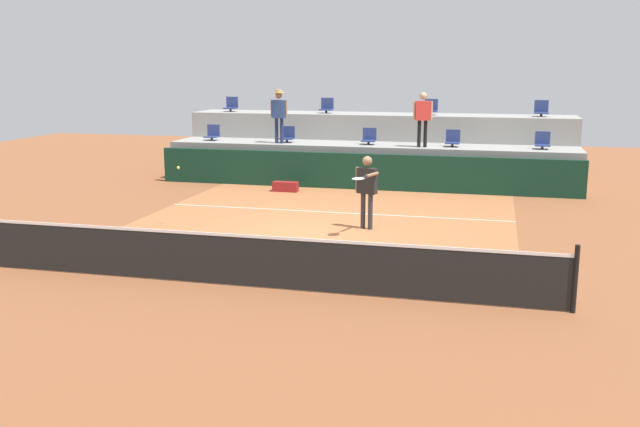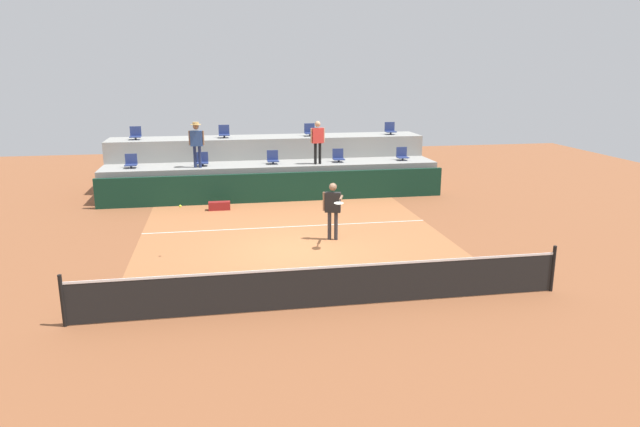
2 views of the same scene
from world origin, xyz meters
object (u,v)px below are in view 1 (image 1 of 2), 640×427
at_px(stadium_chair_lower_far_right, 542,142).
at_px(tennis_player, 367,185).
at_px(stadium_chair_upper_right, 431,108).
at_px(spectator_with_hat, 279,111).
at_px(stadium_chair_upper_far_right, 541,110).
at_px(spectator_leaning_on_rail, 423,114).
at_px(stadium_chair_lower_right, 453,140).
at_px(stadium_chair_upper_far_left, 231,105).
at_px(stadium_chair_lower_far_left, 213,134).
at_px(tennis_ball, 178,168).
at_px(stadium_chair_upper_left, 327,107).
at_px(equipment_bag, 285,187).
at_px(stadium_chair_lower_left, 288,136).
at_px(stadium_chair_lower_center, 369,138).

relative_size(stadium_chair_lower_far_right, tennis_player, 0.31).
distance_m(stadium_chair_upper_right, spectator_with_hat, 5.13).
distance_m(stadium_chair_upper_far_right, spectator_leaning_on_rail, 4.19).
bearing_deg(stadium_chair_lower_right, tennis_player, -103.25).
bearing_deg(tennis_player, spectator_leaning_on_rail, 84.21).
distance_m(stadium_chair_upper_far_left, stadium_chair_upper_far_right, 10.64).
relative_size(stadium_chair_upper_far_left, stadium_chair_upper_far_right, 1.00).
bearing_deg(stadium_chair_upper_right, spectator_with_hat, -154.79).
height_order(stadium_chair_upper_far_left, stadium_chair_upper_far_right, same).
bearing_deg(stadium_chair_lower_far_left, tennis_ball, -73.31).
xyz_separation_m(stadium_chair_upper_far_left, stadium_chair_upper_left, (3.52, 0.00, 0.00)).
xyz_separation_m(stadium_chair_upper_far_left, spectator_leaning_on_rail, (7.06, -2.18, -0.06)).
xyz_separation_m(stadium_chair_lower_right, equipment_bag, (-4.77, -2.17, -1.31)).
bearing_deg(stadium_chair_upper_far_right, stadium_chair_lower_left, -167.33).
distance_m(stadium_chair_lower_right, stadium_chair_upper_left, 4.87).
height_order(stadium_chair_lower_center, stadium_chair_lower_right, same).
distance_m(stadium_chair_lower_far_left, tennis_ball, 7.66).
relative_size(stadium_chair_upper_far_left, spectator_with_hat, 0.30).
distance_m(stadium_chair_lower_center, tennis_ball, 7.98).
height_order(spectator_leaning_on_rail, tennis_ball, spectator_leaning_on_rail).
distance_m(stadium_chair_upper_far_left, equipment_bag, 5.54).
relative_size(stadium_chair_lower_far_left, stadium_chair_upper_far_right, 1.00).
bearing_deg(stadium_chair_upper_far_right, equipment_bag, -151.93).
bearing_deg(stadium_chair_lower_center, stadium_chair_lower_right, 0.00).
height_order(stadium_chair_lower_center, spectator_leaning_on_rail, spectator_leaning_on_rail).
bearing_deg(stadium_chair_lower_center, stadium_chair_upper_right, 45.58).
height_order(stadium_chair_lower_far_left, tennis_player, stadium_chair_lower_far_left).
distance_m(stadium_chair_lower_far_right, equipment_bag, 7.85).
distance_m(tennis_player, spectator_leaning_on_rail, 6.24).
bearing_deg(stadium_chair_lower_far_right, stadium_chair_upper_right, 152.95).
relative_size(stadium_chair_upper_far_right, tennis_player, 0.31).
bearing_deg(tennis_ball, stadium_chair_upper_right, 61.78).
bearing_deg(stadium_chair_upper_far_left, spectator_with_hat, -41.52).
bearing_deg(stadium_chair_upper_far_right, tennis_player, -116.91).
relative_size(stadium_chair_upper_far_left, stadium_chair_upper_right, 1.00).
bearing_deg(tennis_player, stadium_chair_upper_far_right, 63.09).
bearing_deg(spectator_with_hat, stadium_chair_upper_left, 64.21).
height_order(stadium_chair_lower_far_right, stadium_chair_upper_left, stadium_chair_upper_left).
bearing_deg(spectator_with_hat, stadium_chair_lower_center, 7.60).
xyz_separation_m(stadium_chair_upper_left, tennis_player, (2.92, -8.27, -1.28)).
distance_m(stadium_chair_upper_left, stadium_chair_upper_right, 3.58).
relative_size(stadium_chair_lower_far_right, stadium_chair_upper_right, 1.00).
distance_m(stadium_chair_lower_far_left, stadium_chair_upper_right, 7.38).
xyz_separation_m(stadium_chair_upper_left, equipment_bag, (-0.32, -3.97, -2.16)).
bearing_deg(stadium_chair_lower_right, spectator_with_hat, -176.01).
xyz_separation_m(stadium_chair_lower_center, tennis_ball, (-3.14, -7.34, -0.05)).
distance_m(stadium_chair_lower_center, equipment_bag, 3.32).
bearing_deg(stadium_chair_lower_left, stadium_chair_upper_right, 21.93).
height_order(stadium_chair_lower_left, tennis_player, stadium_chair_lower_left).
height_order(stadium_chair_lower_far_left, stadium_chair_lower_left, same).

